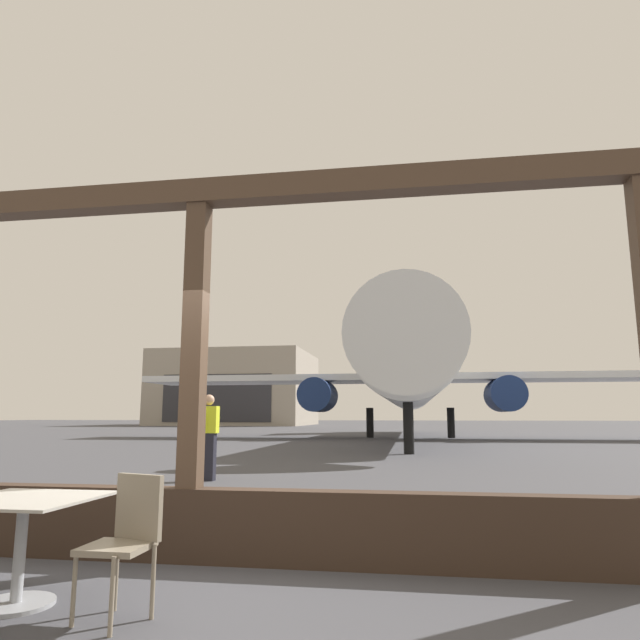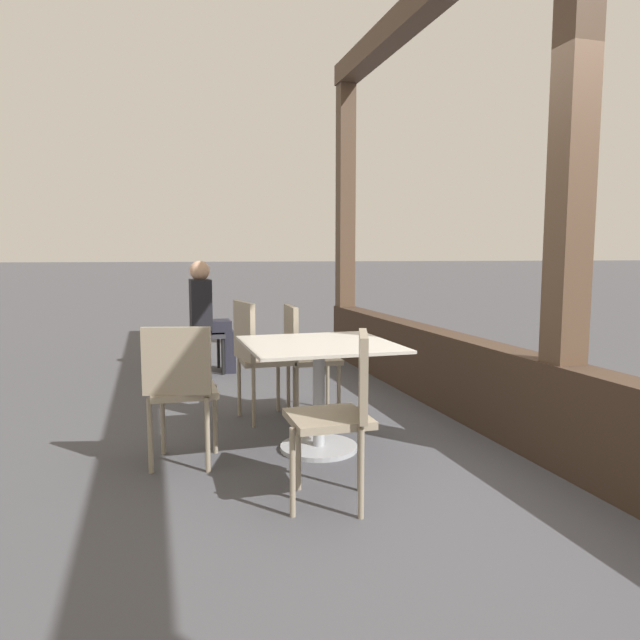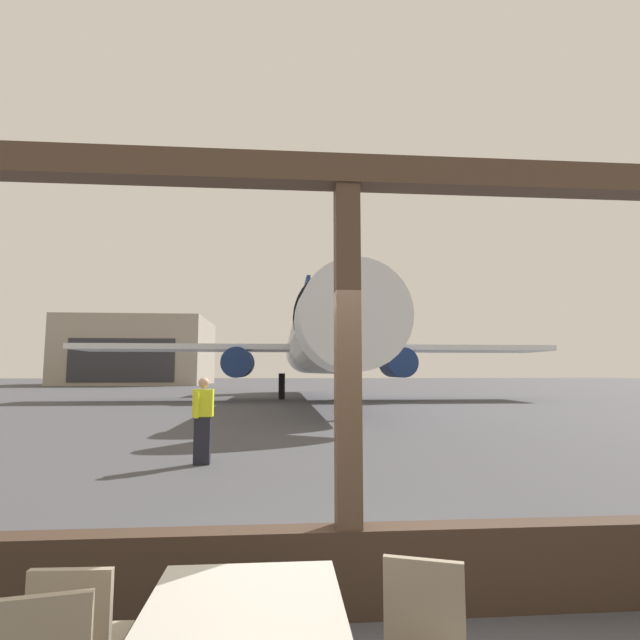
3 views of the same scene
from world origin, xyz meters
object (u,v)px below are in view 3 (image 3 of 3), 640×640
airplane (319,343)px  ground_crew_worker (203,419)px  cafe_chair_window_right (76,638)px  distant_hangar (141,352)px

airplane → ground_crew_worker: 21.80m
cafe_chair_window_right → airplane: 29.07m
airplane → ground_crew_worker: airplane is taller
airplane → cafe_chair_window_right: bearing=-96.9°
ground_crew_worker → cafe_chair_window_right: bearing=-85.6°
distant_hangar → airplane: bearing=-61.8°
cafe_chair_window_right → airplane: (3.45, 28.69, 3.21)m
ground_crew_worker → distant_hangar: size_ratio=0.09×
airplane → ground_crew_worker: (-4.03, -21.24, -2.84)m
airplane → ground_crew_worker: bearing=-100.7°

